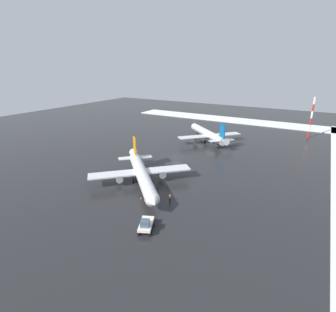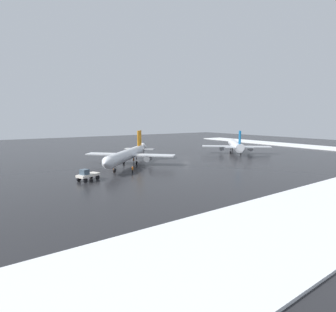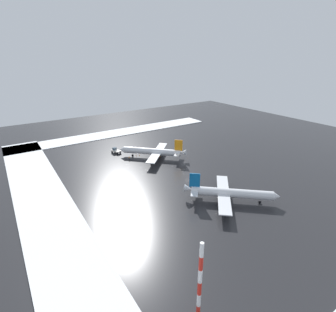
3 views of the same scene
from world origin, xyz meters
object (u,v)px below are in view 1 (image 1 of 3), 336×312
pushback_tug (146,224)px  traffic_cone_near_nose (145,200)px  ground_crew_near_tug (143,176)px  airplane_far_rear (208,134)px  airplane_foreground_jet (142,174)px  ground_crew_by_nose_gear (170,198)px  antenna_mast (311,118)px  traffic_cone_mid_line (141,198)px

pushback_tug → traffic_cone_near_nose: (8.53, 6.24, -1.01)m
ground_crew_near_tug → airplane_far_rear: bearing=-156.3°
airplane_foreground_jet → airplane_far_rear: size_ratio=1.00×
ground_crew_near_tug → ground_crew_by_nose_gear: size_ratio=1.00×
ground_crew_by_nose_gear → traffic_cone_near_nose: bearing=109.3°
airplane_foreground_jet → pushback_tug: 18.91m
airplane_foreground_jet → ground_crew_near_tug: bearing=167.6°
airplane_far_rear → pushback_tug: (-59.32, -12.89, -1.62)m
pushback_tug → ground_crew_near_tug: 21.95m
antenna_mast → pushback_tug: bearing=166.6°
airplane_foreground_jet → ground_crew_by_nose_gear: 10.93m
ground_crew_near_tug → ground_crew_by_nose_gear: bearing=85.9°
airplane_foreground_jet → ground_crew_by_nose_gear: (-3.72, -10.08, -2.02)m
traffic_cone_mid_line → airplane_far_rear: bearing=6.0°
traffic_cone_mid_line → traffic_cone_near_nose: bearing=-107.5°
traffic_cone_near_nose → airplane_far_rear: bearing=7.5°
antenna_mast → traffic_cone_near_nose: size_ratio=29.39×
airplane_far_rear → traffic_cone_near_nose: bearing=139.4°
airplane_far_rear → antenna_mast: (24.78, -32.94, 5.17)m
pushback_tug → ground_crew_by_nose_gear: 11.21m
airplane_foreground_jet → traffic_cone_mid_line: bearing=-10.7°
ground_crew_by_nose_gear → antenna_mast: antenna_mast is taller
ground_crew_near_tug → traffic_cone_mid_line: 10.24m
ground_crew_near_tug → traffic_cone_near_nose: ground_crew_near_tug is taller
airplane_far_rear → ground_crew_by_nose_gear: 49.58m
airplane_foreground_jet → traffic_cone_near_nose: bearing=-4.5°
airplane_foreground_jet → traffic_cone_near_nose: size_ratio=43.37×
traffic_cone_near_nose → ground_crew_by_nose_gear: bearing=-61.3°
ground_crew_by_nose_gear → pushback_tug: bearing=178.6°
ground_crew_near_tug → ground_crew_by_nose_gear: same height
airplane_far_rear → ground_crew_by_nose_gear: airplane_far_rear is taller
ground_crew_near_tug → pushback_tug: bearing=61.6°
ground_crew_by_nose_gear → ground_crew_near_tug: bearing=52.3°
airplane_foreground_jet → antenna_mast: (69.29, -31.68, 5.10)m
traffic_cone_mid_line → ground_crew_near_tug: bearing=33.9°
airplane_foreground_jet → traffic_cone_mid_line: 7.60m
airplane_far_rear → traffic_cone_mid_line: 50.70m
airplane_far_rear → traffic_cone_near_nose: size_ratio=43.53×
pushback_tug → traffic_cone_mid_line: bearing=-163.8°
traffic_cone_near_nose → antenna_mast: bearing=-19.2°
airplane_foreground_jet → pushback_tug: airplane_foreground_jet is taller
airplane_far_rear → antenna_mast: size_ratio=1.48×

